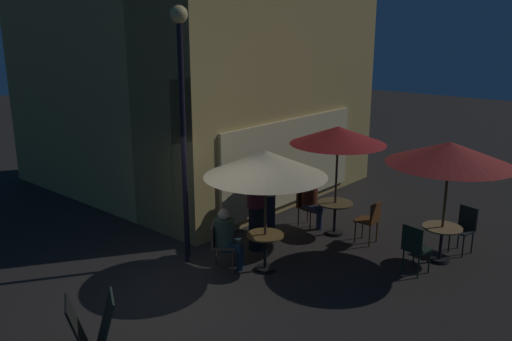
{
  "coord_description": "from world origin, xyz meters",
  "views": [
    {
      "loc": [
        -5.35,
        -6.45,
        4.42
      ],
      "look_at": [
        1.27,
        -0.67,
        2.04
      ],
      "focal_mm": 36.91,
      "sensor_mm": 36.0,
      "label": 1
    }
  ],
  "objects_px": {
    "cafe_table_2": "(442,236)",
    "cafe_chair_0": "(219,242)",
    "patio_umbrella_1": "(338,136)",
    "patio_umbrella_2": "(450,154)",
    "cafe_chair_2": "(371,218)",
    "patron_standing_2": "(256,210)",
    "patio_umbrella_0": "(266,164)",
    "cafe_chair_4": "(465,225)",
    "patron_standing_3": "(268,198)",
    "patron_seated_0": "(226,235)",
    "cafe_chair_3": "(414,245)",
    "cafe_chair_1": "(306,202)",
    "cafe_table_1": "(335,210)",
    "patron_seated_1": "(311,198)",
    "menu_sandwich_board": "(92,327)",
    "street_lamp_near_corner": "(182,96)",
    "cafe_table_0": "(265,245)"
  },
  "relations": [
    {
      "from": "menu_sandwich_board",
      "to": "cafe_table_2",
      "type": "relative_size",
      "value": 1.15
    },
    {
      "from": "patio_umbrella_1",
      "to": "cafe_chair_0",
      "type": "xyz_separation_m",
      "value": [
        -2.94,
        0.66,
        -1.65
      ]
    },
    {
      "from": "patio_umbrella_0",
      "to": "patron_standing_2",
      "type": "height_order",
      "value": "patio_umbrella_0"
    },
    {
      "from": "patron_seated_0",
      "to": "patron_standing_2",
      "type": "xyz_separation_m",
      "value": [
        1.09,
        0.22,
        0.16
      ]
    },
    {
      "from": "menu_sandwich_board",
      "to": "cafe_chair_1",
      "type": "relative_size",
      "value": 0.9
    },
    {
      "from": "cafe_table_1",
      "to": "cafe_chair_3",
      "type": "xyz_separation_m",
      "value": [
        -0.71,
        -2.18,
        0.02
      ]
    },
    {
      "from": "cafe_table_0",
      "to": "cafe_table_1",
      "type": "height_order",
      "value": "cafe_table_1"
    },
    {
      "from": "patron_standing_2",
      "to": "cafe_chair_4",
      "type": "bearing_deg",
      "value": 101.78
    },
    {
      "from": "cafe_chair_1",
      "to": "patron_standing_2",
      "type": "bearing_deg",
      "value": -86.65
    },
    {
      "from": "patron_seated_1",
      "to": "patron_standing_2",
      "type": "distance_m",
      "value": 1.79
    },
    {
      "from": "cafe_table_1",
      "to": "cafe_chair_2",
      "type": "bearing_deg",
      "value": -87.46
    },
    {
      "from": "cafe_chair_2",
      "to": "patron_standing_2",
      "type": "distance_m",
      "value": 2.44
    },
    {
      "from": "cafe_chair_0",
      "to": "patron_standing_3",
      "type": "bearing_deg",
      "value": 62.54
    },
    {
      "from": "cafe_chair_1",
      "to": "patron_seated_0",
      "type": "xyz_separation_m",
      "value": [
        -2.88,
        -0.26,
        0.13
      ]
    },
    {
      "from": "patio_umbrella_1",
      "to": "patron_seated_1",
      "type": "bearing_deg",
      "value": 87.97
    },
    {
      "from": "patio_umbrella_2",
      "to": "patron_seated_0",
      "type": "height_order",
      "value": "patio_umbrella_2"
    },
    {
      "from": "patron_standing_2",
      "to": "patron_standing_3",
      "type": "bearing_deg",
      "value": 173.92
    },
    {
      "from": "cafe_table_1",
      "to": "patron_standing_2",
      "type": "bearing_deg",
      "value": 156.44
    },
    {
      "from": "patio_umbrella_0",
      "to": "cafe_chair_3",
      "type": "bearing_deg",
      "value": -52.23
    },
    {
      "from": "cafe_table_1",
      "to": "patron_standing_2",
      "type": "distance_m",
      "value": 1.94
    },
    {
      "from": "cafe_table_2",
      "to": "patron_seated_1",
      "type": "bearing_deg",
      "value": 92.64
    },
    {
      "from": "menu_sandwich_board",
      "to": "patron_seated_0",
      "type": "distance_m",
      "value": 3.22
    },
    {
      "from": "cafe_table_0",
      "to": "cafe_chair_0",
      "type": "height_order",
      "value": "cafe_chair_0"
    },
    {
      "from": "patron_standing_3",
      "to": "cafe_table_1",
      "type": "bearing_deg",
      "value": -137.0
    },
    {
      "from": "patron_seated_1",
      "to": "patron_standing_3",
      "type": "bearing_deg",
      "value": -107.97
    },
    {
      "from": "cafe_table_1",
      "to": "patron_seated_1",
      "type": "height_order",
      "value": "patron_seated_1"
    },
    {
      "from": "cafe_chair_1",
      "to": "cafe_chair_4",
      "type": "distance_m",
      "value": 3.43
    },
    {
      "from": "menu_sandwich_board",
      "to": "cafe_chair_2",
      "type": "bearing_deg",
      "value": 21.19
    },
    {
      "from": "street_lamp_near_corner",
      "to": "cafe_chair_2",
      "type": "height_order",
      "value": "street_lamp_near_corner"
    },
    {
      "from": "street_lamp_near_corner",
      "to": "cafe_chair_2",
      "type": "bearing_deg",
      "value": -35.43
    },
    {
      "from": "patron_standing_2",
      "to": "street_lamp_near_corner",
      "type": "bearing_deg",
      "value": -51.83
    },
    {
      "from": "cafe_chair_3",
      "to": "patron_standing_3",
      "type": "relative_size",
      "value": 0.55
    },
    {
      "from": "cafe_chair_0",
      "to": "patron_standing_2",
      "type": "distance_m",
      "value": 1.22
    },
    {
      "from": "cafe_chair_0",
      "to": "patron_standing_3",
      "type": "height_order",
      "value": "patron_standing_3"
    },
    {
      "from": "patio_umbrella_2",
      "to": "cafe_chair_4",
      "type": "bearing_deg",
      "value": -12.87
    },
    {
      "from": "menu_sandwich_board",
      "to": "cafe_table_0",
      "type": "relative_size",
      "value": 1.2
    },
    {
      "from": "cafe_table_2",
      "to": "cafe_chair_0",
      "type": "relative_size",
      "value": 0.83
    },
    {
      "from": "patio_umbrella_0",
      "to": "cafe_chair_2",
      "type": "bearing_deg",
      "value": -19.14
    },
    {
      "from": "cafe_chair_1",
      "to": "patron_seated_0",
      "type": "bearing_deg",
      "value": -82.81
    },
    {
      "from": "cafe_chair_0",
      "to": "menu_sandwich_board",
      "type": "bearing_deg",
      "value": -118.01
    },
    {
      "from": "street_lamp_near_corner",
      "to": "patio_umbrella_0",
      "type": "distance_m",
      "value": 1.95
    },
    {
      "from": "patron_seated_0",
      "to": "patron_standing_3",
      "type": "bearing_deg",
      "value": 66.31
    },
    {
      "from": "cafe_table_2",
      "to": "street_lamp_near_corner",
      "type": "bearing_deg",
      "value": 131.31
    },
    {
      "from": "menu_sandwich_board",
      "to": "patio_umbrella_0",
      "type": "height_order",
      "value": "patio_umbrella_0"
    },
    {
      "from": "patio_umbrella_1",
      "to": "patio_umbrella_2",
      "type": "height_order",
      "value": "patio_umbrella_1"
    },
    {
      "from": "patio_umbrella_2",
      "to": "cafe_chair_0",
      "type": "bearing_deg",
      "value": 136.03
    },
    {
      "from": "cafe_table_0",
      "to": "patron_standing_2",
      "type": "relative_size",
      "value": 0.42
    },
    {
      "from": "patio_umbrella_2",
      "to": "patron_seated_1",
      "type": "relative_size",
      "value": 1.98
    },
    {
      "from": "patron_standing_3",
      "to": "patron_seated_0",
      "type": "bearing_deg",
      "value": 103.62
    },
    {
      "from": "menu_sandwich_board",
      "to": "cafe_chair_4",
      "type": "distance_m",
      "value": 7.39
    }
  ]
}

